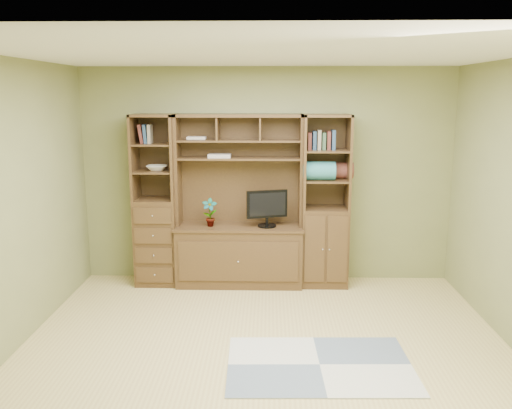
{
  "coord_description": "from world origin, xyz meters",
  "views": [
    {
      "loc": [
        0.03,
        -4.56,
        2.27
      ],
      "look_at": [
        -0.11,
        1.2,
        1.1
      ],
      "focal_mm": 38.0,
      "sensor_mm": 36.0,
      "label": 1
    }
  ],
  "objects_px": {
    "left_tower": "(156,201)",
    "monitor": "(267,202)",
    "center_hutch": "(239,202)",
    "right_tower": "(325,201)"
  },
  "relations": [
    {
      "from": "left_tower",
      "to": "monitor",
      "type": "height_order",
      "value": "left_tower"
    },
    {
      "from": "left_tower",
      "to": "right_tower",
      "type": "bearing_deg",
      "value": 0.0
    },
    {
      "from": "center_hutch",
      "to": "left_tower",
      "type": "distance_m",
      "value": 1.0
    },
    {
      "from": "center_hutch",
      "to": "right_tower",
      "type": "xyz_separation_m",
      "value": [
        1.02,
        0.04,
        0.0
      ]
    },
    {
      "from": "center_hutch",
      "to": "right_tower",
      "type": "distance_m",
      "value": 1.03
    },
    {
      "from": "right_tower",
      "to": "monitor",
      "type": "distance_m",
      "value": 0.7
    },
    {
      "from": "left_tower",
      "to": "right_tower",
      "type": "relative_size",
      "value": 1.0
    },
    {
      "from": "center_hutch",
      "to": "right_tower",
      "type": "relative_size",
      "value": 1.0
    },
    {
      "from": "center_hutch",
      "to": "left_tower",
      "type": "height_order",
      "value": "same"
    },
    {
      "from": "center_hutch",
      "to": "right_tower",
      "type": "height_order",
      "value": "same"
    }
  ]
}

